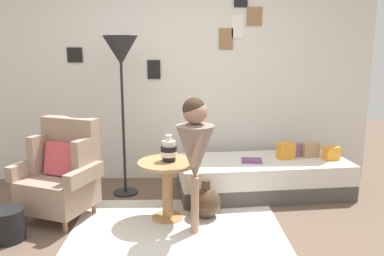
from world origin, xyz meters
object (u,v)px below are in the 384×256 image
(person_child, at_px, (195,146))
(armchair, at_px, (62,174))
(floor_lamp, at_px, (121,58))
(side_table, at_px, (167,178))
(daybed, at_px, (263,177))
(magazine_basket, at_px, (8,225))
(vase_striped, at_px, (169,150))
(demijohn_near, at_px, (206,202))
(book_on_daybed, at_px, (252,161))

(person_child, bearing_deg, armchair, 164.37)
(floor_lamp, distance_m, person_child, 1.44)
(side_table, height_order, floor_lamp, floor_lamp)
(daybed, relative_size, floor_lamp, 1.11)
(daybed, height_order, magazine_basket, daybed)
(daybed, height_order, side_table, side_table)
(armchair, height_order, magazine_basket, armchair)
(vase_striped, relative_size, magazine_basket, 0.92)
(person_child, bearing_deg, side_table, 134.03)
(demijohn_near, bearing_deg, vase_striped, -179.02)
(book_on_daybed, relative_size, demijohn_near, 0.57)
(person_child, bearing_deg, floor_lamp, 128.59)
(book_on_daybed, distance_m, magazine_basket, 2.51)
(floor_lamp, distance_m, magazine_basket, 1.98)
(person_child, relative_size, book_on_daybed, 5.59)
(side_table, relative_size, vase_striped, 2.27)
(book_on_daybed, bearing_deg, daybed, 28.15)
(demijohn_near, bearing_deg, daybed, 42.58)
(armchair, height_order, demijohn_near, armchair)
(armchair, relative_size, side_table, 1.67)
(daybed, height_order, book_on_daybed, book_on_daybed)
(floor_lamp, xyz_separation_m, book_on_daybed, (1.43, -0.12, -1.13))
(side_table, bearing_deg, book_on_daybed, 32.22)
(floor_lamp, height_order, magazine_basket, floor_lamp)
(side_table, xyz_separation_m, floor_lamp, (-0.51, 0.70, 1.13))
(armchair, distance_m, person_child, 1.39)
(side_table, bearing_deg, armchair, 174.82)
(side_table, relative_size, person_child, 0.47)
(book_on_daybed, height_order, demijohn_near, book_on_daybed)
(book_on_daybed, bearing_deg, magazine_basket, -156.73)
(person_child, height_order, book_on_daybed, person_child)
(book_on_daybed, xyz_separation_m, demijohn_near, (-0.54, -0.56, -0.26))
(armchair, distance_m, side_table, 1.04)
(vase_striped, relative_size, demijohn_near, 0.67)
(vase_striped, xyz_separation_m, demijohn_near, (0.36, 0.01, -0.53))
(book_on_daybed, xyz_separation_m, magazine_basket, (-2.29, -0.98, -0.28))
(daybed, xyz_separation_m, person_child, (-0.81, -0.93, 0.60))
(armchair, relative_size, floor_lamp, 0.55)
(side_table, xyz_separation_m, demijohn_near, (0.38, 0.02, -0.26))
(demijohn_near, bearing_deg, floor_lamp, 142.80)
(book_on_daybed, bearing_deg, vase_striped, -148.07)
(vase_striped, height_order, floor_lamp, floor_lamp)
(side_table, relative_size, demijohn_near, 1.51)
(daybed, relative_size, vase_striped, 7.68)
(side_table, xyz_separation_m, book_on_daybed, (0.92, 0.58, 0.00))
(armchair, relative_size, person_child, 0.79)
(vase_striped, bearing_deg, floor_lamp, 127.92)
(person_child, distance_m, magazine_basket, 1.76)
(floor_lamp, height_order, person_child, floor_lamp)
(floor_lamp, relative_size, person_child, 1.44)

